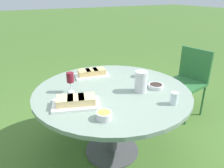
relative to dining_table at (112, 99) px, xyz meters
The scene contains 11 objects.
ground_plane 0.62m from the dining_table, ahead, with size 40.00×40.00×0.00m, color #446B2B.
dining_table is the anchor object (origin of this frame).
chair_near_right 1.31m from the dining_table, behind, with size 0.49×0.51×0.89m.
water_pitcher 0.33m from the dining_table, 144.16° to the left, with size 0.12×0.12×0.19m.
wine_glass 0.44m from the dining_table, 22.14° to the right, with size 0.07×0.07×0.19m.
platter_bread_main 0.44m from the dining_table, 17.29° to the left, with size 0.44×0.33×0.08m.
platter_charcuterie 0.44m from the dining_table, 87.27° to the right, with size 0.39×0.26×0.08m.
bowl_fries 0.52m from the dining_table, 54.47° to the left, with size 0.12×0.12×0.06m.
bowl_salad 0.49m from the dining_table, 161.62° to the right, with size 0.10×0.10×0.07m.
bowl_olives 0.44m from the dining_table, 157.25° to the left, with size 0.15×0.15×0.04m.
cup_water_near 0.60m from the dining_table, 122.34° to the left, with size 0.06×0.06×0.10m.
Camera 1 is at (0.91, 1.63, 1.58)m, focal length 35.00 mm.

